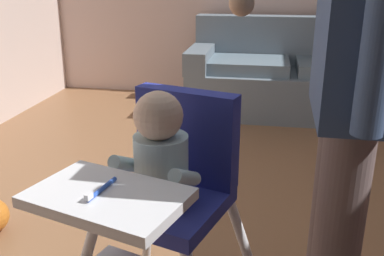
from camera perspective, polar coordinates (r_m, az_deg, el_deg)
name	(u,v)px	position (r m, az deg, el deg)	size (l,w,h in m)	color
ground	(219,233)	(2.40, 3.59, -13.41)	(5.75, 6.82, 0.10)	brown
couch	(292,77)	(4.23, 12.89, 6.49)	(1.89, 0.86, 0.86)	slate
high_chair	(165,178)	(1.41, -3.57, -6.47)	(0.75, 0.83, 0.93)	white
adult_standing	(349,96)	(1.28, 19.77, 3.98)	(0.51, 0.50, 1.65)	#6D5A58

